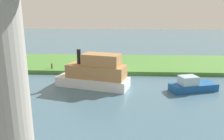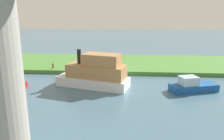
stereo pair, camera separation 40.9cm
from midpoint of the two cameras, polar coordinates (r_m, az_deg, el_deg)
ground_plane at (r=29.79m, az=-1.28°, el=-1.28°), size 160.00×160.00×0.00m
grassy_bank at (r=35.53m, az=-0.56°, el=1.75°), size 80.00×12.00×0.50m
person_on_bank at (r=32.20m, az=-8.14°, el=1.99°), size 0.40×0.40×1.39m
mooring_post at (r=32.15m, az=-15.34°, el=0.95°), size 0.20×0.20×0.71m
houseboat_blue at (r=24.94m, az=-4.81°, el=-0.87°), size 8.46×4.69×4.11m
riverboat_paddlewheel at (r=27.11m, az=-26.18°, el=-3.31°), size 4.40×1.86×1.43m
skiff_small at (r=25.15m, az=19.17°, el=-3.73°), size 5.27×3.15×1.66m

